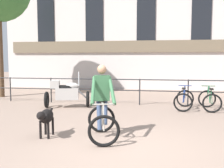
{
  "coord_description": "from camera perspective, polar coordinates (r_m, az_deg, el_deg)",
  "views": [
    {
      "loc": [
        0.64,
        -5.25,
        1.82
      ],
      "look_at": [
        -0.73,
        2.86,
        1.05
      ],
      "focal_mm": 42.0,
      "sensor_mm": 36.0,
      "label": 1
    }
  ],
  "objects": [
    {
      "name": "ground_plane",
      "position": [
        5.59,
        2.56,
        -13.66
      ],
      "size": [
        60.0,
        60.0,
        0.0
      ],
      "primitive_type": "plane",
      "color": "gray"
    },
    {
      "name": "building_facade",
      "position": [
        16.57,
        7.51,
        16.56
      ],
      "size": [
        18.0,
        0.72,
        10.15
      ],
      "color": "beige",
      "rests_on": "ground_plane"
    },
    {
      "name": "canal_railing",
      "position": [
        10.53,
        6.05,
        -0.74
      ],
      "size": [
        15.05,
        0.05,
        1.05
      ],
      "color": "#232326",
      "rests_on": "ground_plane"
    },
    {
      "name": "parked_motorcycle",
      "position": [
        10.05,
        -9.81,
        -1.92
      ],
      "size": [
        1.77,
        1.01,
        1.35
      ],
      "rotation": [
        0.0,
        0.0,
        1.82
      ],
      "color": "black",
      "rests_on": "ground_plane"
    },
    {
      "name": "parked_bicycle_near_lamp",
      "position": [
        9.95,
        15.41,
        -3.29
      ],
      "size": [
        0.84,
        1.21,
        0.86
      ],
      "rotation": [
        0.0,
        0.0,
        2.97
      ],
      "color": "black",
      "rests_on": "ground_plane"
    },
    {
      "name": "dog",
      "position": [
        6.35,
        -14.21,
        -6.98
      ],
      "size": [
        0.33,
        0.95,
        0.68
      ],
      "rotation": [
        0.0,
        0.0,
        0.09
      ],
      "color": "black",
      "rests_on": "ground_plane"
    },
    {
      "name": "parked_bicycle_mid_left",
      "position": [
        10.08,
        20.45,
        -3.32
      ],
      "size": [
        0.68,
        1.12,
        0.86
      ],
      "rotation": [
        0.0,
        0.0,
        3.12
      ],
      "color": "black",
      "rests_on": "ground_plane"
    },
    {
      "name": "cyclist_with_bike",
      "position": [
        6.1,
        -2.14,
        -4.64
      ],
      "size": [
        0.95,
        1.3,
        1.7
      ],
      "rotation": [
        0.0,
        0.0,
        0.25
      ],
      "color": "black",
      "rests_on": "ground_plane"
    }
  ]
}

